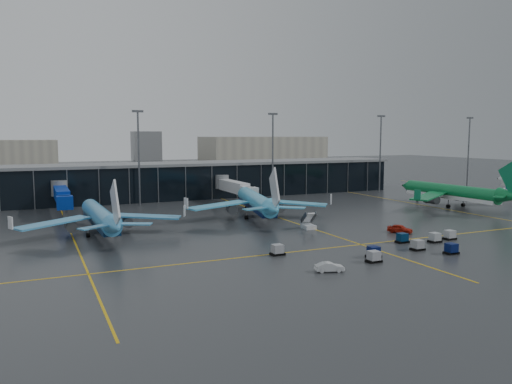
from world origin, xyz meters
name	(u,v)px	position (x,y,z in m)	size (l,w,h in m)	color
ground	(271,234)	(0.00, 0.00, 0.00)	(600.00, 600.00, 0.00)	#282B2D
terminal_pier	(181,180)	(0.00, 62.00, 5.42)	(142.00, 17.00, 10.70)	black
jet_bridges	(62,195)	(-35.00, 42.99, 4.55)	(94.00, 27.50, 7.20)	#595B60
flood_masts	(210,153)	(5.00, 50.00, 13.81)	(203.00, 0.50, 25.50)	#595B60
distant_hangars	(169,150)	(49.94, 270.08, 8.79)	(260.00, 71.00, 22.00)	#B2AD99
taxi_lines	(291,221)	(10.00, 10.61, 0.01)	(220.00, 120.00, 0.02)	gold
airliner_arkefly	(100,205)	(-29.93, 12.89, 5.59)	(31.92, 36.35, 11.17)	#3D94CB
airliner_klm_near	(256,192)	(5.33, 18.68, 5.97)	(34.13, 38.87, 11.95)	#45B2E2
airliner_aer_lingus	(451,183)	(60.04, 14.02, 6.18)	(35.30, 40.20, 12.35)	#0D7338
baggage_carts	(399,245)	(13.37, -20.96, 0.76)	(36.05, 12.25, 1.70)	black
mobile_airstair	(308,225)	(9.30, 1.68, 0.77)	(2.50, 3.40, 3.45)	silver
service_van_red	(400,229)	(23.21, -9.50, 0.81)	(1.91, 4.75, 1.62)	#A81B0C
service_van_white	(329,267)	(-4.42, -27.51, 0.67)	(1.41, 4.05, 1.34)	silver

